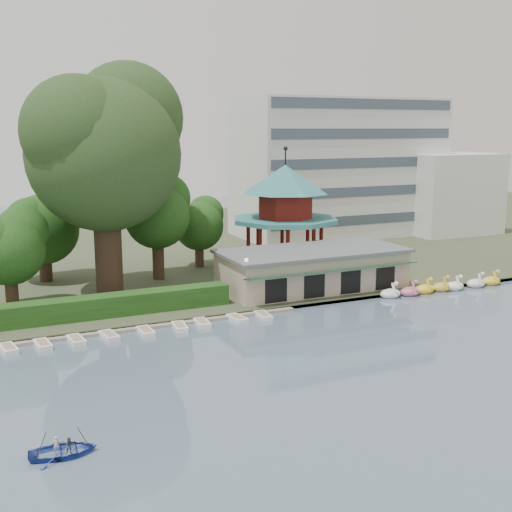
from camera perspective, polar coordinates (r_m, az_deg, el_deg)
ground_plane at (r=42.11m, az=7.84°, el=-11.33°), size 220.00×220.00×0.00m
shore at (r=88.73m, az=-10.32°, el=0.76°), size 220.00×70.00×0.40m
embankment at (r=56.57m, az=-1.56°, el=-5.11°), size 220.00×0.60×0.30m
dock at (r=53.19m, az=-13.59°, el=-6.54°), size 34.00×1.60×0.24m
boathouse at (r=64.38m, az=5.03°, el=-1.09°), size 18.60×9.39×3.90m
pavilion at (r=73.18m, az=2.60°, el=4.50°), size 12.40×12.40×13.50m
office_building at (r=98.00m, az=8.93°, el=7.41°), size 38.00×18.00×20.00m
hedge at (r=55.57m, az=-17.34°, el=-4.71°), size 30.00×2.00×1.80m
lamp_post at (r=57.85m, az=-0.86°, el=-1.48°), size 0.36×0.36×4.28m
big_tree at (r=62.18m, az=-13.27°, el=9.78°), size 15.78×14.70×22.11m
small_trees at (r=65.82m, az=-17.18°, el=2.13°), size 39.21×16.93×11.02m
swan_boats at (r=67.32m, az=16.22°, el=-2.68°), size 14.94×2.03×1.92m
moored_rowboats at (r=51.69m, az=-14.02°, el=-7.02°), size 29.59×2.70×0.36m
rowboat_with_passengers at (r=34.81m, az=-16.78°, el=-15.90°), size 4.97×3.76×2.01m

